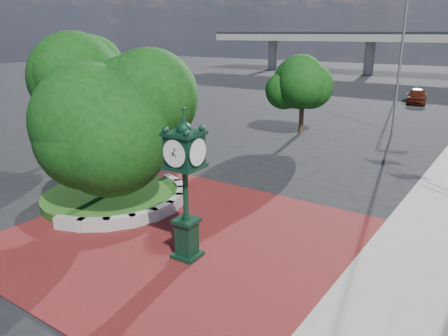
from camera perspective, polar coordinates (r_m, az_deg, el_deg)
ground at (r=17.49m, az=-3.56°, el=-7.78°), size 200.00×200.00×0.00m
plaza at (r=16.78m, az=-5.70°, el=-8.89°), size 12.00×12.00×0.04m
planter_wall at (r=19.05m, az=-10.02°, el=-4.97°), size 2.96×6.77×0.54m
grass_bed at (r=20.66m, az=-14.56°, el=-3.69°), size 6.10×6.10×0.40m
tree_planter at (r=19.71m, az=-15.33°, el=5.93°), size 5.20×5.20×6.33m
tree_northwest at (r=28.93m, az=-18.21°, el=9.94°), size 5.60×5.60×6.93m
tree_street at (r=33.66m, az=10.25°, el=9.92°), size 4.40×4.40×5.45m
post_clock at (r=14.22m, az=-5.08°, el=-1.59°), size 1.11×1.11×5.12m
parked_car at (r=52.50m, az=23.88°, el=8.62°), size 2.70×5.02×1.62m
street_lamp_near at (r=35.92m, az=22.52°, el=13.59°), size 2.25×0.45×10.03m
street_lamp_far at (r=59.40m, az=22.45°, el=13.85°), size 1.96×0.24×8.76m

